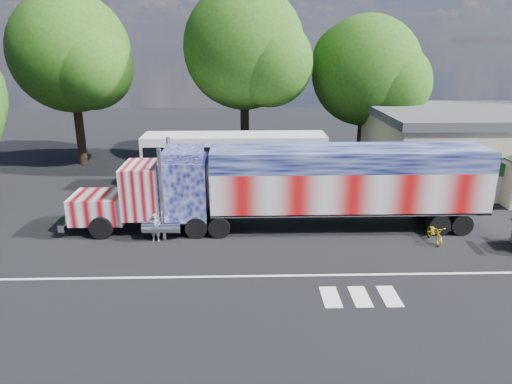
{
  "coord_description": "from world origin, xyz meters",
  "views": [
    {
      "loc": [
        -0.65,
        -20.81,
        9.82
      ],
      "look_at": [
        0.0,
        3.0,
        1.9
      ],
      "focal_mm": 32.0,
      "sensor_mm": 36.0,
      "label": 1
    }
  ],
  "objects_px": {
    "woman": "(155,228)",
    "bicycle": "(435,233)",
    "semi_truck": "(296,185)",
    "coach_bus": "(235,159)",
    "tree_ne_a": "(368,72)",
    "tree_nw_a": "(72,53)",
    "tree_n_mid": "(246,49)"
  },
  "relations": [
    {
      "from": "coach_bus",
      "to": "bicycle",
      "type": "xyz_separation_m",
      "value": [
        10.39,
        -9.86,
        -1.46
      ]
    },
    {
      "from": "coach_bus",
      "to": "woman",
      "type": "bearing_deg",
      "value": -112.56
    },
    {
      "from": "semi_truck",
      "to": "woman",
      "type": "height_order",
      "value": "semi_truck"
    },
    {
      "from": "coach_bus",
      "to": "tree_nw_a",
      "type": "xyz_separation_m",
      "value": [
        -12.65,
        6.26,
        6.97
      ]
    },
    {
      "from": "semi_truck",
      "to": "woman",
      "type": "xyz_separation_m",
      "value": [
        -7.35,
        -1.64,
        -1.74
      ]
    },
    {
      "from": "tree_nw_a",
      "to": "tree_ne_a",
      "type": "relative_size",
      "value": 1.14
    },
    {
      "from": "semi_truck",
      "to": "tree_n_mid",
      "type": "distance_m",
      "value": 15.7
    },
    {
      "from": "bicycle",
      "to": "tree_n_mid",
      "type": "distance_m",
      "value": 20.57
    },
    {
      "from": "tree_n_mid",
      "to": "tree_ne_a",
      "type": "height_order",
      "value": "tree_n_mid"
    },
    {
      "from": "woman",
      "to": "tree_ne_a",
      "type": "height_order",
      "value": "tree_ne_a"
    },
    {
      "from": "tree_ne_a",
      "to": "coach_bus",
      "type": "bearing_deg",
      "value": -148.27
    },
    {
      "from": "tree_nw_a",
      "to": "tree_n_mid",
      "type": "distance_m",
      "value": 13.53
    },
    {
      "from": "woman",
      "to": "tree_nw_a",
      "type": "xyz_separation_m",
      "value": [
        -8.71,
        15.73,
        8.14
      ]
    },
    {
      "from": "woman",
      "to": "bicycle",
      "type": "distance_m",
      "value": 14.34
    },
    {
      "from": "tree_nw_a",
      "to": "woman",
      "type": "bearing_deg",
      "value": -61.01
    },
    {
      "from": "semi_truck",
      "to": "tree_ne_a",
      "type": "xyz_separation_m",
      "value": [
        7.3,
        14.46,
        4.97
      ]
    },
    {
      "from": "woman",
      "to": "bicycle",
      "type": "height_order",
      "value": "woman"
    },
    {
      "from": "semi_truck",
      "to": "tree_nw_a",
      "type": "height_order",
      "value": "tree_nw_a"
    },
    {
      "from": "tree_nw_a",
      "to": "tree_ne_a",
      "type": "bearing_deg",
      "value": 0.9
    },
    {
      "from": "bicycle",
      "to": "tree_ne_a",
      "type": "bearing_deg",
      "value": 87.31
    },
    {
      "from": "bicycle",
      "to": "tree_n_mid",
      "type": "bearing_deg",
      "value": 119.19
    },
    {
      "from": "woman",
      "to": "bicycle",
      "type": "bearing_deg",
      "value": 2.57
    },
    {
      "from": "tree_n_mid",
      "to": "tree_ne_a",
      "type": "bearing_deg",
      "value": 2.92
    },
    {
      "from": "woman",
      "to": "semi_truck",
      "type": "bearing_deg",
      "value": 16.71
    },
    {
      "from": "coach_bus",
      "to": "woman",
      "type": "relative_size",
      "value": 8.53
    },
    {
      "from": "bicycle",
      "to": "tree_nw_a",
      "type": "xyz_separation_m",
      "value": [
        -23.04,
        16.12,
        8.43
      ]
    },
    {
      "from": "woman",
      "to": "bicycle",
      "type": "relative_size",
      "value": 0.87
    },
    {
      "from": "tree_n_mid",
      "to": "woman",
      "type": "bearing_deg",
      "value": -107.16
    },
    {
      "from": "coach_bus",
      "to": "bicycle",
      "type": "height_order",
      "value": "coach_bus"
    },
    {
      "from": "bicycle",
      "to": "coach_bus",
      "type": "bearing_deg",
      "value": 134.94
    },
    {
      "from": "tree_nw_a",
      "to": "tree_n_mid",
      "type": "xyz_separation_m",
      "value": [
        13.53,
        -0.13,
        0.34
      ]
    },
    {
      "from": "semi_truck",
      "to": "coach_bus",
      "type": "distance_m",
      "value": 8.56
    }
  ]
}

